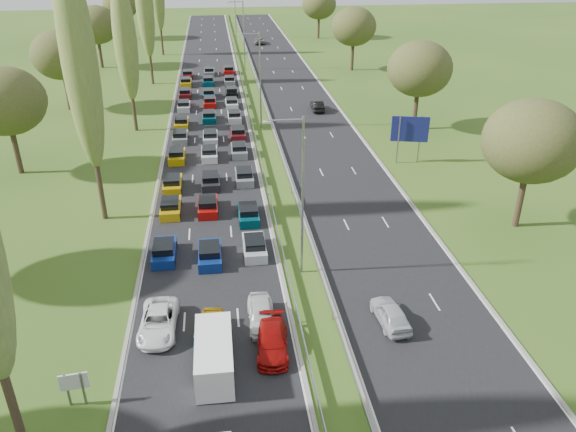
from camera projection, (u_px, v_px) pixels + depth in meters
ground at (260, 123)px, 74.73m from camera, size 260.00×260.00×0.00m
near_carriageway at (209, 119)px, 76.17m from camera, size 10.50×215.00×0.04m
far_carriageway at (307, 116)px, 77.72m from camera, size 10.50×215.00×0.04m
central_reservation at (258, 114)px, 76.70m from camera, size 2.36×215.00×0.32m
lamp_columns at (260, 82)px, 70.25m from camera, size 0.18×140.18×12.00m
poplar_row at (110, 46)px, 56.84m from camera, size 2.80×127.80×22.44m
woodland_right at (445, 85)px, 61.70m from camera, size 8.00×153.00×11.10m
traffic_queue_fill at (209, 127)px, 71.65m from camera, size 9.05×68.39×0.80m
near_car_2 at (158, 322)px, 35.49m from camera, size 2.48×5.04×1.38m
near_car_7 at (211, 348)px, 33.13m from camera, size 2.16×5.15×1.48m
near_car_8 at (211, 331)px, 34.64m from camera, size 1.96×4.25×1.41m
near_car_11 at (272, 341)px, 33.84m from camera, size 2.26×4.76×1.34m
near_car_12 at (261, 314)px, 36.14m from camera, size 1.73×4.27×1.45m
far_car_0 at (391, 314)px, 36.20m from camera, size 1.99×4.26×1.41m
far_car_1 at (317, 106)px, 79.63m from camera, size 1.61×4.38×1.43m
far_car_2 at (259, 41)px, 127.47m from camera, size 2.31×4.95×1.37m
white_van_rear at (214, 353)px, 32.27m from camera, size 2.11×5.37×2.16m
info_sign at (74, 385)px, 29.63m from camera, size 1.50×0.27×2.10m
direction_sign at (410, 131)px, 60.40m from camera, size 3.91×1.06×5.20m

